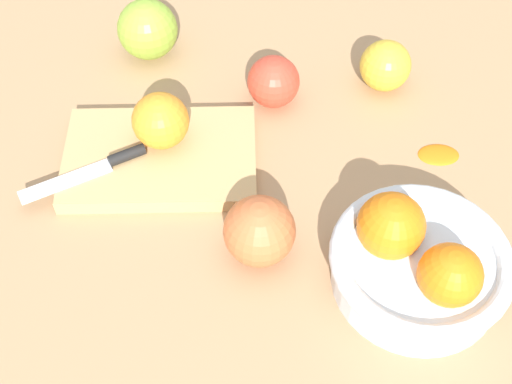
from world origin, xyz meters
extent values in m
plane|color=tan|center=(0.00, 0.00, 0.00)|extent=(2.40, 2.40, 0.00)
cylinder|color=silver|center=(-0.18, 0.11, 0.02)|extent=(0.18, 0.18, 0.05)
torus|color=silver|center=(-0.18, 0.11, 0.05)|extent=(0.19, 0.19, 0.02)
sphere|color=orange|center=(-0.20, 0.13, 0.06)|extent=(0.07, 0.07, 0.07)
sphere|color=orange|center=(-0.14, 0.08, 0.06)|extent=(0.07, 0.07, 0.07)
cube|color=tan|center=(0.14, 0.00, 0.01)|extent=(0.26, 0.20, 0.02)
sphere|color=orange|center=(0.14, -0.02, 0.05)|extent=(0.07, 0.07, 0.07)
cube|color=silver|center=(0.23, 0.07, 0.02)|extent=(0.10, 0.09, 0.00)
cylinder|color=black|center=(0.17, 0.02, 0.03)|extent=(0.04, 0.04, 0.01)
sphere|color=#D6422D|center=(0.02, -0.14, 0.03)|extent=(0.07, 0.07, 0.07)
sphere|color=#8EB738|center=(0.21, -0.20, 0.04)|extent=(0.08, 0.08, 0.08)
sphere|color=gold|center=(-0.11, -0.20, 0.03)|extent=(0.07, 0.07, 0.07)
sphere|color=#CC6638|center=(-0.01, 0.10, 0.04)|extent=(0.08, 0.08, 0.08)
ellipsoid|color=orange|center=(-0.20, -0.08, 0.00)|extent=(0.06, 0.05, 0.01)
camera|label=1|loc=(-0.09, 0.52, 0.64)|focal=48.10mm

